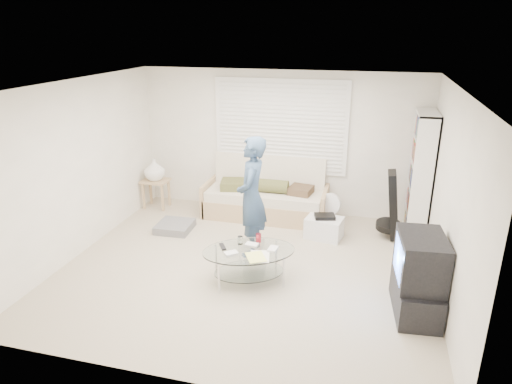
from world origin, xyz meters
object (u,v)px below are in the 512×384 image
(coffee_table, at_px, (249,256))
(tv_unit, at_px, (418,276))
(futon_sofa, at_px, (266,198))
(bookshelf, at_px, (420,175))

(coffee_table, bearing_deg, tv_unit, -5.42)
(tv_unit, relative_size, coffee_table, 0.69)
(futon_sofa, xyz_separation_m, bookshelf, (2.49, -0.11, 0.65))
(futon_sofa, bearing_deg, tv_unit, -45.35)
(tv_unit, xyz_separation_m, coffee_table, (-2.07, 0.20, -0.11))
(tv_unit, height_order, coffee_table, tv_unit)
(bookshelf, xyz_separation_m, tv_unit, (-0.13, -2.29, -0.51))
(futon_sofa, bearing_deg, bookshelf, -2.42)
(futon_sofa, xyz_separation_m, coffee_table, (0.30, -2.20, 0.02))
(coffee_table, bearing_deg, bookshelf, 43.69)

